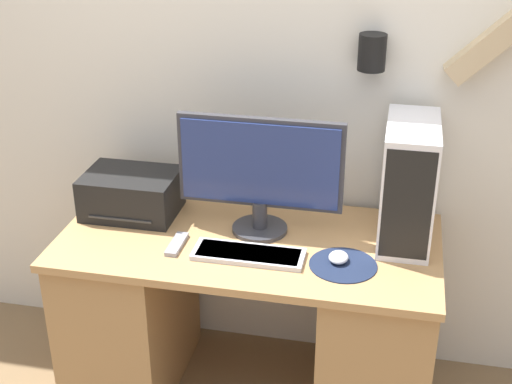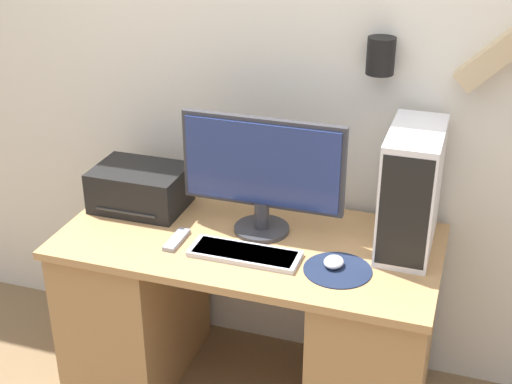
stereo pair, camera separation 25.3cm
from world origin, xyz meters
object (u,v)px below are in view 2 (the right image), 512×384
printer (140,188)px  monitor (262,170)px  remote_control (177,240)px  mouse (334,262)px  computer_tower (411,190)px  keyboard (245,253)px

printer → monitor: bearing=-4.0°
remote_control → mouse: bearing=1.0°
computer_tower → remote_control: (-0.80, -0.24, -0.21)m
mouse → remote_control: mouse is taller
monitor → mouse: (0.31, -0.17, -0.23)m
mouse → remote_control: size_ratio=0.52×
mouse → remote_control: (-0.58, -0.01, -0.01)m
computer_tower → remote_control: computer_tower is taller
keyboard → computer_tower: 0.62m
remote_control → printer: bearing=139.1°
keyboard → mouse: 0.32m
printer → remote_control: 0.34m
remote_control → keyboard: bearing=-3.7°
mouse → remote_control: bearing=-179.0°
keyboard → computer_tower: size_ratio=0.88×
monitor → printer: size_ratio=1.70×
keyboard → mouse: (0.31, 0.03, 0.01)m
computer_tower → printer: (-1.05, -0.02, -0.14)m
mouse → computer_tower: (0.22, 0.23, 0.20)m
monitor → remote_control: bearing=-146.4°
printer → remote_control: (0.25, -0.22, -0.07)m
computer_tower → keyboard: bearing=-154.2°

